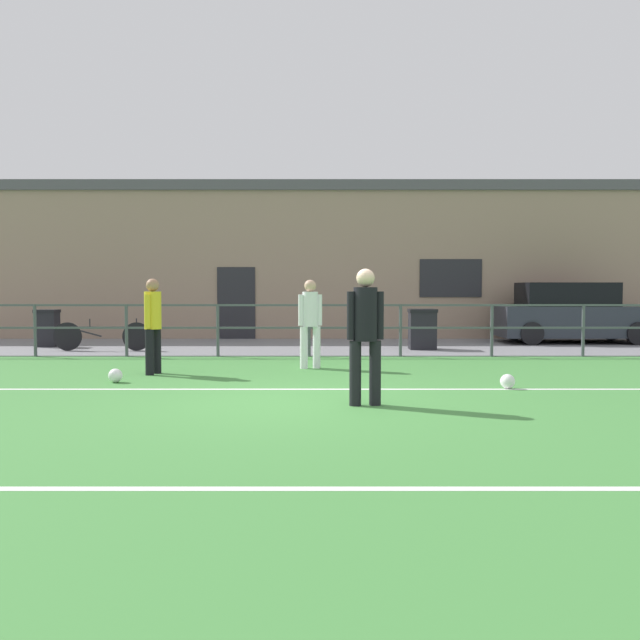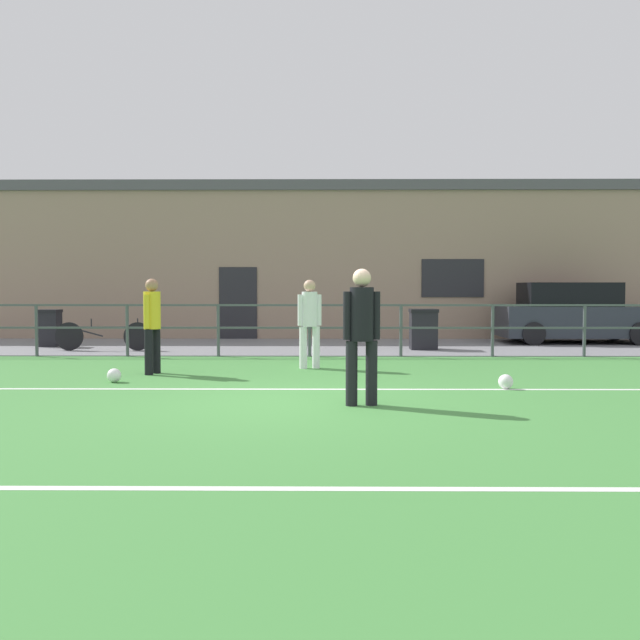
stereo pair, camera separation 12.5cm
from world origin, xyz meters
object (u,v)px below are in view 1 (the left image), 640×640
(player_striker, at_px, (309,318))
(soccer_ball_match, at_px, (114,376))
(trash_bin_0, at_px, (421,329))
(parked_car_red, at_px, (570,314))
(trash_bin_1, at_px, (46,328))
(player_winger, at_px, (152,320))
(soccer_ball_spare, at_px, (506,381))
(player_goalkeeper, at_px, (364,328))
(bicycle_parked_0, at_px, (100,336))

(player_striker, height_order, soccer_ball_match, player_striker)
(trash_bin_0, bearing_deg, soccer_ball_match, -135.08)
(parked_car_red, relative_size, trash_bin_1, 4.33)
(player_striker, distance_m, player_winger, 2.87)
(player_winger, xyz_separation_m, soccer_ball_spare, (5.73, -1.72, -0.84))
(trash_bin_0, bearing_deg, player_goalkeeper, -103.56)
(player_winger, relative_size, soccer_ball_spare, 7.58)
(soccer_ball_match, height_order, bicycle_parked_0, bicycle_parked_0)
(player_winger, xyz_separation_m, parked_car_red, (9.73, 6.70, -0.16))
(soccer_ball_match, distance_m, trash_bin_1, 7.42)
(player_winger, bearing_deg, soccer_ball_match, -0.94)
(trash_bin_0, bearing_deg, bicycle_parked_0, -177.04)
(soccer_ball_spare, xyz_separation_m, bicycle_parked_0, (-7.97, 6.00, 0.26))
(soccer_ball_match, xyz_separation_m, parked_car_red, (10.08, 7.76, 0.67))
(bicycle_parked_0, distance_m, trash_bin_0, 7.65)
(player_striker, distance_m, soccer_ball_match, 3.74)
(parked_car_red, relative_size, trash_bin_0, 4.16)
(player_goalkeeper, relative_size, trash_bin_0, 1.81)
(parked_car_red, xyz_separation_m, trash_bin_1, (-13.71, -1.30, -0.29))
(parked_car_red, bearing_deg, trash_bin_0, -154.91)
(bicycle_parked_0, bearing_deg, soccer_ball_spare, -36.97)
(soccer_ball_match, bearing_deg, player_striker, 32.28)
(player_winger, relative_size, trash_bin_1, 1.78)
(player_striker, bearing_deg, soccer_ball_match, -162.18)
(player_goalkeeper, bearing_deg, trash_bin_0, 67.78)
(bicycle_parked_0, xyz_separation_m, trash_bin_0, (7.63, 0.39, 0.14))
(parked_car_red, bearing_deg, soccer_ball_match, -142.42)
(player_winger, height_order, trash_bin_1, player_winger)
(player_striker, xyz_separation_m, bicycle_parked_0, (-4.97, 3.38, -0.57))
(soccer_ball_spare, relative_size, parked_car_red, 0.05)
(soccer_ball_spare, xyz_separation_m, parked_car_red, (4.00, 8.43, 0.68))
(parked_car_red, bearing_deg, trash_bin_1, -174.58)
(player_goalkeeper, height_order, soccer_ball_match, player_goalkeeper)
(trash_bin_1, bearing_deg, bicycle_parked_0, -33.04)
(trash_bin_1, bearing_deg, soccer_ball_match, -60.72)
(player_winger, relative_size, trash_bin_0, 1.71)
(parked_car_red, height_order, trash_bin_0, parked_car_red)
(soccer_ball_match, bearing_deg, player_goalkeeper, -28.99)
(player_goalkeeper, distance_m, player_winger, 4.73)
(player_striker, relative_size, player_winger, 0.99)
(bicycle_parked_0, bearing_deg, player_striker, -34.23)
(soccer_ball_spare, relative_size, bicycle_parked_0, 0.10)
(soccer_ball_match, height_order, trash_bin_0, trash_bin_0)
(player_winger, xyz_separation_m, trash_bin_1, (-3.98, 5.40, -0.46))
(parked_car_red, xyz_separation_m, bicycle_parked_0, (-11.97, -2.43, -0.42))
(player_winger, distance_m, trash_bin_1, 6.72)
(soccer_ball_match, distance_m, soccer_ball_spare, 6.12)
(player_striker, distance_m, bicycle_parked_0, 6.04)
(player_striker, relative_size, parked_car_red, 0.41)
(player_winger, relative_size, parked_car_red, 0.41)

